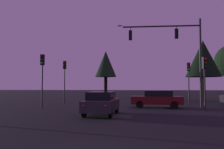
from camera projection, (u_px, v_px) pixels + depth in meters
The scene contains 10 objects.
ground_plane at pixel (126, 101), 30.35m from camera, with size 168.00×168.00×0.00m, color black.
traffic_signal_mast_arm at pixel (177, 46), 21.98m from camera, with size 7.63×0.37×7.98m.
traffic_light_corner_left at pixel (42, 70), 20.43m from camera, with size 0.33×0.37×4.56m.
traffic_light_corner_right at pixel (205, 73), 18.60m from camera, with size 0.37×0.39×4.12m.
traffic_light_median at pixel (189, 75), 26.00m from camera, with size 0.32×0.36×4.41m.
traffic_light_far_side at pixel (65, 73), 27.23m from camera, with size 0.35×0.38×4.71m.
car_nearside_lane at pixel (102, 103), 15.85m from camera, with size 2.10×4.36×1.52m.
car_crossing_left at pixel (157, 99), 21.27m from camera, with size 4.55×2.11×1.52m.
tree_left_far at pixel (106, 64), 37.39m from camera, with size 3.28×3.28×7.29m.
tree_center_horizon at pixel (203, 59), 30.52m from camera, with size 4.37×4.37×7.65m.
Camera 1 is at (0.88, -6.01, 1.89)m, focal length 38.97 mm.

